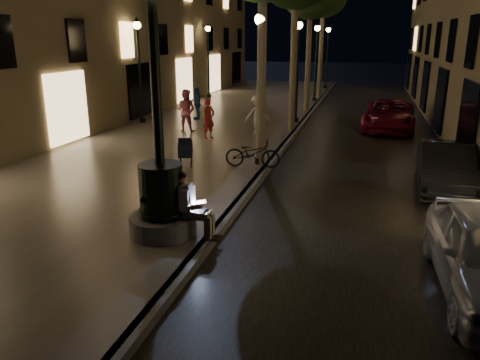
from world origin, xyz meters
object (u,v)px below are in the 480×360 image
(pedestrian_blue, at_px, (197,103))
(pedestrian_red, at_px, (209,118))
(lamp_curb_b, at_px, (298,57))
(lamp_curb_d, at_px, (327,49))
(lamp_left_b, at_px, (139,57))
(fountain_lamppost, at_px, (161,187))
(bicycle, at_px, (253,153))
(car_second, at_px, (445,167))
(lamp_curb_a, at_px, (260,68))
(lamp_left_c, at_px, (208,51))
(lamp_curb_c, at_px, (316,52))
(pedestrian_white, at_px, (257,114))
(car_third, at_px, (389,115))
(stroller, at_px, (185,149))
(pedestrian_pink, at_px, (186,110))
(seated_man_laptop, at_px, (190,203))

(pedestrian_blue, bearing_deg, pedestrian_red, -5.28)
(lamp_curb_b, distance_m, lamp_curb_d, 16.00)
(lamp_curb_b, height_order, lamp_left_b, same)
(lamp_curb_d, distance_m, lamp_left_b, 19.35)
(fountain_lamppost, xyz_separation_m, bicycle, (0.60, 5.52, -0.56))
(fountain_lamppost, xyz_separation_m, pedestrian_red, (-2.13, 9.32, -0.20))
(lamp_left_b, distance_m, car_second, 14.51)
(lamp_curb_a, bearing_deg, pedestrian_blue, 122.87)
(lamp_curb_d, xyz_separation_m, lamp_left_c, (-7.10, -8.00, 0.00))
(lamp_left_b, relative_size, lamp_left_c, 1.00)
(fountain_lamppost, bearing_deg, lamp_left_b, 118.07)
(fountain_lamppost, height_order, lamp_left_c, fountain_lamppost)
(car_second, bearing_deg, fountain_lamppost, -136.54)
(lamp_curb_c, relative_size, lamp_left_c, 1.00)
(bicycle, bearing_deg, pedestrian_white, 6.11)
(car_third, xyz_separation_m, bicycle, (-4.40, -8.71, -0.02))
(car_third, height_order, pedestrian_white, pedestrian_white)
(lamp_left_b, relative_size, car_second, 1.21)
(lamp_curb_a, xyz_separation_m, car_second, (5.50, -0.71, -2.58))
(lamp_left_c, xyz_separation_m, pedestrian_white, (5.92, -11.18, -2.23))
(lamp_left_b, height_order, lamp_left_c, same)
(stroller, bearing_deg, lamp_curb_d, 66.13)
(lamp_left_b, distance_m, pedestrian_red, 5.51)
(lamp_curb_a, bearing_deg, pedestrian_pink, 133.55)
(lamp_left_c, distance_m, car_third, 14.03)
(pedestrian_red, xyz_separation_m, pedestrian_blue, (-2.03, 4.20, -0.02))
(lamp_curb_a, relative_size, car_second, 1.21)
(lamp_left_b, bearing_deg, lamp_curb_d, 68.47)
(lamp_curb_c, bearing_deg, stroller, -97.53)
(lamp_curb_b, bearing_deg, car_second, -57.72)
(lamp_curb_b, height_order, pedestrian_pink, lamp_curb_b)
(car_third, bearing_deg, lamp_left_b, -165.33)
(lamp_curb_d, height_order, bicycle, lamp_curb_d)
(pedestrian_red, bearing_deg, seated_man_laptop, -135.59)
(lamp_curb_c, bearing_deg, pedestrian_white, -96.03)
(lamp_left_b, height_order, car_third, lamp_left_b)
(lamp_left_b, bearing_deg, pedestrian_blue, 34.00)
(pedestrian_blue, relative_size, bicycle, 0.92)
(stroller, distance_m, car_third, 11.15)
(car_third, xyz_separation_m, pedestrian_red, (-7.13, -4.91, 0.33))
(lamp_curb_a, distance_m, pedestrian_red, 4.89)
(lamp_curb_b, xyz_separation_m, pedestrian_blue, (-4.86, -0.49, -2.25))
(lamp_left_b, bearing_deg, pedestrian_white, -11.27)
(seated_man_laptop, bearing_deg, lamp_curb_b, 89.64)
(lamp_curb_a, bearing_deg, lamp_left_b, 139.80)
(pedestrian_white, bearing_deg, lamp_curb_b, -137.11)
(car_second, height_order, car_third, car_third)
(lamp_curb_a, relative_size, pedestrian_white, 2.98)
(stroller, height_order, pedestrian_white, pedestrian_white)
(pedestrian_pink, xyz_separation_m, bicycle, (4.16, -4.96, -0.45))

